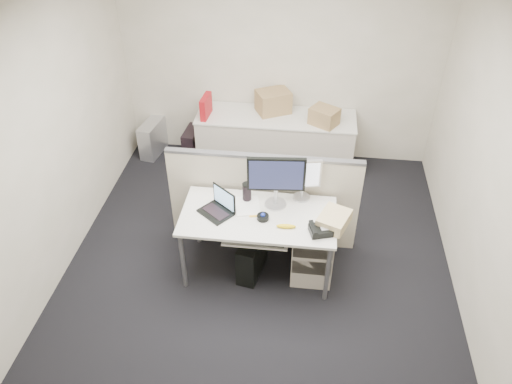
# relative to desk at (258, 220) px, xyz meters

# --- Properties ---
(floor) EXTENTS (4.00, 4.50, 0.01)m
(floor) POSITION_rel_desk_xyz_m (0.00, 0.00, -0.67)
(floor) COLOR black
(floor) RESTS_ON ground
(ceiling) EXTENTS (4.00, 4.50, 0.01)m
(ceiling) POSITION_rel_desk_xyz_m (0.00, 0.00, 2.04)
(ceiling) COLOR white
(ceiling) RESTS_ON ground
(wall_back) EXTENTS (4.00, 0.02, 2.70)m
(wall_back) POSITION_rel_desk_xyz_m (0.00, 2.25, 0.69)
(wall_back) COLOR #B4AF98
(wall_back) RESTS_ON ground
(wall_left) EXTENTS (0.02, 4.50, 2.70)m
(wall_left) POSITION_rel_desk_xyz_m (-2.00, 0.00, 0.69)
(wall_left) COLOR #B4AF98
(wall_left) RESTS_ON ground
(wall_right) EXTENTS (0.02, 4.50, 2.70)m
(wall_right) POSITION_rel_desk_xyz_m (2.00, 0.00, 0.69)
(wall_right) COLOR #B4AF98
(wall_right) RESTS_ON ground
(desk) EXTENTS (1.50, 0.75, 0.73)m
(desk) POSITION_rel_desk_xyz_m (0.00, 0.00, 0.00)
(desk) COLOR silver
(desk) RESTS_ON floor
(keyboard_tray) EXTENTS (0.62, 0.32, 0.02)m
(keyboard_tray) POSITION_rel_desk_xyz_m (0.00, -0.18, -0.04)
(keyboard_tray) COLOR silver
(keyboard_tray) RESTS_ON desk
(drawer_pedestal) EXTENTS (0.40, 0.55, 0.65)m
(drawer_pedestal) POSITION_rel_desk_xyz_m (0.55, 0.05, -0.34)
(drawer_pedestal) COLOR beige
(drawer_pedestal) RESTS_ON floor
(cubicle_partition) EXTENTS (2.00, 0.06, 1.10)m
(cubicle_partition) POSITION_rel_desk_xyz_m (0.00, 0.45, -0.11)
(cubicle_partition) COLOR #BEB599
(cubicle_partition) RESTS_ON floor
(back_counter) EXTENTS (2.00, 0.60, 0.72)m
(back_counter) POSITION_rel_desk_xyz_m (0.00, 1.93, -0.30)
(back_counter) COLOR beige
(back_counter) RESTS_ON floor
(monitor_main) EXTENTS (0.57, 0.26, 0.56)m
(monitor_main) POSITION_rel_desk_xyz_m (0.15, 0.18, 0.34)
(monitor_main) COLOR black
(monitor_main) RESTS_ON desk
(monitor_small) EXTENTS (0.39, 0.25, 0.44)m
(monitor_small) POSITION_rel_desk_xyz_m (0.40, 0.32, 0.29)
(monitor_small) COLOR #B7B7BC
(monitor_small) RESTS_ON desk
(laptop) EXTENTS (0.39, 0.38, 0.23)m
(laptop) POSITION_rel_desk_xyz_m (-0.41, -0.02, 0.18)
(laptop) COLOR black
(laptop) RESTS_ON desk
(trackball) EXTENTS (0.13, 0.13, 0.04)m
(trackball) POSITION_rel_desk_xyz_m (0.05, -0.05, 0.09)
(trackball) COLOR black
(trackball) RESTS_ON desk
(desk_phone) EXTENTS (0.24, 0.22, 0.06)m
(desk_phone) POSITION_rel_desk_xyz_m (0.60, -0.18, 0.10)
(desk_phone) COLOR black
(desk_phone) RESTS_ON desk
(paper_stack) EXTENTS (0.29, 0.34, 0.01)m
(paper_stack) POSITION_rel_desk_xyz_m (-0.12, 0.12, 0.07)
(paper_stack) COLOR white
(paper_stack) RESTS_ON desk
(sticky_pad) EXTENTS (0.09, 0.09, 0.01)m
(sticky_pad) POSITION_rel_desk_xyz_m (-0.05, 0.00, 0.07)
(sticky_pad) COLOR yellow
(sticky_pad) RESTS_ON desk
(travel_mug) EXTENTS (0.09, 0.09, 0.19)m
(travel_mug) POSITION_rel_desk_xyz_m (-0.14, 0.22, 0.16)
(travel_mug) COLOR black
(travel_mug) RESTS_ON desk
(banana) EXTENTS (0.19, 0.06, 0.04)m
(banana) POSITION_rel_desk_xyz_m (0.28, -0.15, 0.09)
(banana) COLOR yellow
(banana) RESTS_ON desk
(cellphone) EXTENTS (0.09, 0.12, 0.01)m
(cellphone) POSITION_rel_desk_xyz_m (0.10, 0.20, 0.07)
(cellphone) COLOR black
(cellphone) RESTS_ON desk
(manila_folders) EXTENTS (0.35, 0.39, 0.12)m
(manila_folders) POSITION_rel_desk_xyz_m (0.72, -0.05, 0.13)
(manila_folders) COLOR tan
(manila_folders) RESTS_ON desk
(keyboard) EXTENTS (0.48, 0.20, 0.03)m
(keyboard) POSITION_rel_desk_xyz_m (0.05, -0.22, -0.02)
(keyboard) COLOR black
(keyboard) RESTS_ON keyboard_tray
(pc_tower_desk) EXTENTS (0.28, 0.50, 0.44)m
(pc_tower_desk) POSITION_rel_desk_xyz_m (-0.06, -0.05, -0.44)
(pc_tower_desk) COLOR black
(pc_tower_desk) RESTS_ON floor
(pc_tower_spare_dark) EXTENTS (0.20, 0.43, 0.39)m
(pc_tower_spare_dark) POSITION_rel_desk_xyz_m (-1.15, 2.03, -0.47)
(pc_tower_spare_dark) COLOR black
(pc_tower_spare_dark) RESTS_ON floor
(pc_tower_spare_silver) EXTENTS (0.28, 0.53, 0.47)m
(pc_tower_spare_silver) POSITION_rel_desk_xyz_m (-1.70, 2.03, -0.43)
(pc_tower_spare_silver) COLOR #B7B7BC
(pc_tower_spare_silver) RESTS_ON floor
(cardboard_box_left) EXTENTS (0.50, 0.45, 0.30)m
(cardboard_box_left) POSITION_rel_desk_xyz_m (-0.05, 2.05, 0.21)
(cardboard_box_left) COLOR #A98B4F
(cardboard_box_left) RESTS_ON back_counter
(cardboard_box_right) EXTENTS (0.41, 0.38, 0.23)m
(cardboard_box_right) POSITION_rel_desk_xyz_m (0.60, 1.81, 0.17)
(cardboard_box_right) COLOR #A98B4F
(cardboard_box_right) RESTS_ON back_counter
(red_binder) EXTENTS (0.10, 0.32, 0.29)m
(red_binder) POSITION_rel_desk_xyz_m (-0.88, 1.83, 0.20)
(red_binder) COLOR #A71118
(red_binder) RESTS_ON back_counter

